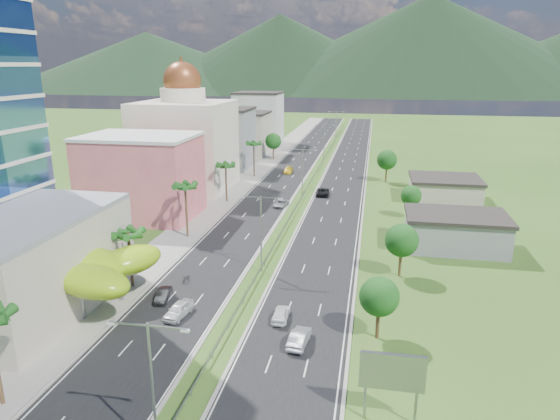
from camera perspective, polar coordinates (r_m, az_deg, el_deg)
The scene contains 37 objects.
ground at distance 61.98m, azimuth -4.20°, elevation -10.61°, with size 500.00×500.00×0.00m, color #2D5119.
road_left at distance 147.70m, azimuth 1.90°, elevation 5.36°, with size 11.00×260.00×0.04m, color black.
road_right at distance 146.21m, azimuth 7.74°, elevation 5.11°, with size 11.00×260.00×0.04m, color black.
sidewalk_left at distance 149.41m, azimuth -1.72°, elevation 5.51°, with size 7.00×260.00×0.12m, color gray.
median_guardrail at distance 129.11m, azimuth 3.96°, elevation 4.01°, with size 0.10×216.06×0.76m.
streetlight_median_a at distance 38.30m, azimuth -14.45°, elevation -17.97°, with size 6.04×0.25×11.00m.
streetlight_median_b at distance 68.38m, azimuth -2.18°, elevation -1.82°, with size 6.04×0.25×11.00m.
streetlight_median_c at distance 106.50m, azimuth 2.60°, elevation 4.77°, with size 6.04×0.25×11.00m.
streetlight_median_d at distance 150.56m, azimuth 5.07°, elevation 8.11°, with size 6.04×0.25×11.00m.
streetlight_median_e at distance 195.05m, azimuth 6.43°, elevation 9.94°, with size 6.04×0.25×11.00m.
lime_canopy at distance 64.50m, azimuth -22.79°, elevation -5.94°, with size 18.00×15.00×7.40m.
pink_shophouse at distance 97.55m, azimuth -15.51°, elevation 3.57°, with size 20.00×15.00×15.00m, color #D5576D.
domed_building at distance 117.59m, azimuth -10.77°, elevation 7.87°, with size 20.00×20.00×28.70m.
midrise_grey at distance 141.10m, azimuth -6.64°, elevation 8.04°, with size 16.00×15.00×16.00m, color gray.
midrise_beige at distance 162.24m, azimuth -4.31°, elevation 8.63°, with size 16.00×15.00×13.00m, color #BAAD99.
midrise_white at distance 184.11m, azimuth -2.47°, elevation 10.35°, with size 16.00×15.00×18.00m, color silver.
billboard at distance 42.54m, azimuth 12.71°, elevation -17.80°, with size 5.20×0.35×6.20m.
shed_near at distance 83.46m, azimuth 19.40°, elevation -2.45°, with size 15.00×10.00×5.00m, color gray.
shed_far at distance 112.42m, azimuth 18.27°, elevation 2.19°, with size 14.00×12.00×4.40m, color #BAAD99.
palm_tree_b at distance 66.38m, azimuth -16.94°, elevation -2.82°, with size 3.60×3.60×8.10m.
palm_tree_c at distance 83.44m, azimuth -10.79°, elevation 2.49°, with size 3.60×3.60×9.60m.
palm_tree_d at distance 104.85m, azimuth -6.23°, elevation 4.95°, with size 3.60×3.60×8.60m.
palm_tree_e at distance 128.47m, azimuth -3.02°, elevation 7.45°, with size 3.60×3.60×9.40m.
leafy_tree_lfar at distance 153.01m, azimuth -0.78°, elevation 7.86°, with size 4.90×4.90×8.05m.
leafy_tree_ra at distance 53.64m, azimuth 11.28°, elevation -9.70°, with size 4.20×4.20×6.90m.
leafy_tree_rb at distance 69.34m, azimuth 13.74°, elevation -3.40°, with size 4.55×4.55×7.47m.
leafy_tree_rc at distance 96.56m, azimuth 14.75°, elevation 1.58°, with size 3.85×3.85×6.33m.
leafy_tree_rd at distance 125.40m, azimuth 12.13°, elevation 5.63°, with size 4.90×4.90×8.05m.
mountain_ridge at distance 506.15m, azimuth 16.21°, elevation 12.49°, with size 860.00×140.00×90.00m, color black, non-canonical shape.
car_white_near_left at distance 59.70m, azimuth -11.52°, elevation -11.12°, with size 1.89×4.71×1.60m, color silver.
car_dark_left at distance 63.99m, azimuth -13.18°, elevation -9.41°, with size 1.42×4.06×1.34m, color black.
car_silver_mid_left at distance 101.99m, azimuth 0.13°, elevation 0.76°, with size 2.14×4.65×1.29m, color #96999D.
car_yellow_far_left at distance 134.00m, azimuth 0.96°, elevation 4.57°, with size 2.07×5.08×1.47m, color gold.
car_white_near_right at distance 57.87m, azimuth 0.09°, elevation -11.77°, with size 1.73×4.30×1.47m, color white.
car_silver_right at distance 53.32m, azimuth 2.23°, elevation -14.36°, with size 1.65×4.72×1.56m, color #A6A7AD.
car_dark_far_right at distance 111.47m, azimuth 4.89°, elevation 2.13°, with size 2.66×5.78×1.61m, color black.
motorcycle at distance 68.31m, azimuth -10.67°, elevation -7.56°, with size 0.62×2.05×1.31m, color black.
Camera 1 is at (14.60, -53.33, 27.99)m, focal length 32.00 mm.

